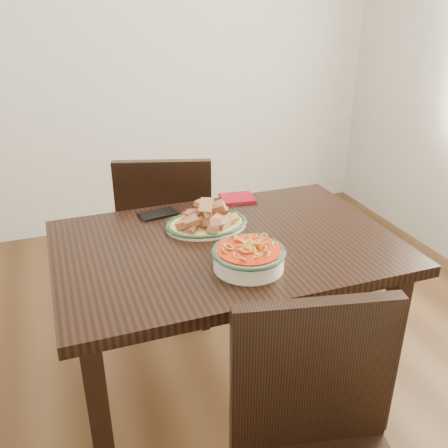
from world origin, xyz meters
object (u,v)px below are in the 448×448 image
object	(u,v)px
fish_plate	(206,216)
noodle_bowl	(249,255)
dining_table	(226,267)
smartphone	(158,214)
chair_far	(167,232)

from	to	relation	value
fish_plate	noodle_bowl	world-z (taller)	fish_plate
noodle_bowl	dining_table	bearing A→B (deg)	91.99
fish_plate	smartphone	distance (m)	0.22
dining_table	noodle_bowl	size ratio (longest dim) A/B	5.00
chair_far	dining_table	bearing A→B (deg)	112.32
dining_table	fish_plate	world-z (taller)	fish_plate
chair_far	noodle_bowl	distance (m)	0.88
dining_table	smartphone	world-z (taller)	smartphone
dining_table	chair_far	world-z (taller)	chair_far
noodle_bowl	smartphone	bearing A→B (deg)	109.91
chair_far	noodle_bowl	bearing A→B (deg)	111.51
chair_far	noodle_bowl	world-z (taller)	chair_far
chair_far	smartphone	world-z (taller)	chair_far
dining_table	chair_far	xyz separation A→B (m)	(-0.06, 0.64, -0.15)
noodle_bowl	smartphone	xyz separation A→B (m)	(-0.18, 0.49, -0.04)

